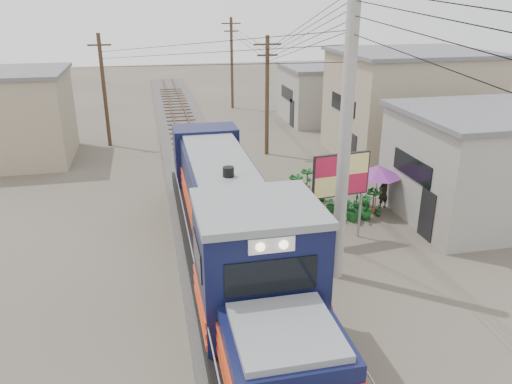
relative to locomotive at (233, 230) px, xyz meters
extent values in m
plane|color=#473F35|center=(0.00, -0.10, -1.81)|extent=(120.00, 120.00, 0.00)
cube|color=#595651|center=(0.00, 9.90, -1.73)|extent=(3.60, 70.00, 0.16)
cube|color=#51331E|center=(-0.54, 9.90, -1.55)|extent=(0.08, 70.00, 0.12)
cube|color=#51331E|center=(0.54, 9.90, -1.55)|extent=(0.08, 70.00, 0.12)
cube|color=black|center=(0.00, 0.05, -1.01)|extent=(3.06, 16.87, 0.58)
cube|color=black|center=(0.00, -5.22, -1.33)|extent=(2.32, 3.37, 0.69)
cube|color=black|center=(0.00, 5.33, -1.33)|extent=(2.32, 3.37, 0.69)
cube|color=black|center=(0.00, -6.48, -0.12)|extent=(2.51, 2.53, 1.58)
cube|color=black|center=(0.00, -3.85, 0.73)|extent=(3.00, 2.74, 3.27)
cube|color=slate|center=(0.00, -3.85, 2.41)|extent=(3.06, 2.88, 0.19)
cube|color=black|center=(0.00, -5.23, 1.31)|extent=(2.14, 0.06, 0.84)
cube|color=white|center=(0.00, -5.24, 2.10)|extent=(1.05, 0.06, 0.37)
cube|color=black|center=(0.00, 2.69, 0.30)|extent=(2.39, 10.33, 2.43)
cube|color=slate|center=(0.00, 2.69, 1.57)|extent=(2.14, 10.33, 0.19)
cube|color=red|center=(0.00, 0.05, -0.43)|extent=(3.10, 16.87, 0.15)
cube|color=red|center=(0.00, 0.05, -0.12)|extent=(3.10, 16.87, 0.15)
cube|color=red|center=(0.00, 0.05, 0.20)|extent=(3.10, 16.87, 0.15)
cylinder|color=#9E9B93|center=(3.50, -0.60, 3.19)|extent=(0.40, 0.40, 10.00)
cylinder|color=#4C3826|center=(4.50, 13.90, 1.69)|extent=(0.24, 0.24, 7.00)
cube|color=#4C3826|center=(4.50, 13.90, 4.69)|extent=(1.60, 0.10, 0.10)
cube|color=#4C3826|center=(4.50, 13.90, 4.09)|extent=(1.20, 0.10, 0.10)
cylinder|color=#4C3826|center=(4.80, 27.90, 1.94)|extent=(0.24, 0.24, 7.50)
cube|color=#4C3826|center=(4.80, 27.90, 5.19)|extent=(1.60, 0.10, 0.10)
cube|color=#4C3826|center=(4.80, 27.90, 4.59)|extent=(1.20, 0.10, 0.10)
cylinder|color=#4C3826|center=(-5.00, 17.90, 1.69)|extent=(0.24, 0.24, 7.00)
cube|color=#4C3826|center=(-5.00, 17.90, 4.69)|extent=(1.60, 0.10, 0.10)
cube|color=#4C3826|center=(-5.00, 17.90, 4.09)|extent=(1.20, 0.10, 0.10)
cube|color=gray|center=(11.50, 2.90, 0.44)|extent=(7.00, 6.00, 4.50)
cube|color=slate|center=(11.50, 2.90, 2.79)|extent=(7.35, 6.30, 0.20)
cube|color=black|center=(7.98, 2.90, 0.67)|extent=(0.05, 3.00, 0.90)
cube|color=gray|center=(12.50, 11.90, 1.19)|extent=(8.00, 7.00, 6.00)
cube|color=slate|center=(12.50, 11.90, 4.29)|extent=(8.40, 7.35, 0.20)
cube|color=black|center=(8.48, 11.90, 1.49)|extent=(0.05, 3.50, 0.90)
cube|color=gray|center=(11.00, 21.90, 0.19)|extent=(6.00, 6.00, 4.00)
cube|color=slate|center=(11.00, 21.90, 2.29)|extent=(6.30, 6.30, 0.20)
cube|color=black|center=(7.98, 21.90, 0.39)|extent=(0.05, 3.00, 0.90)
cube|color=gray|center=(-10.00, 15.90, 0.69)|extent=(6.00, 6.00, 5.00)
cube|color=slate|center=(-10.00, 15.90, 3.29)|extent=(6.30, 6.30, 0.20)
cylinder|color=#99999E|center=(3.55, 1.80, -0.49)|extent=(0.10, 0.10, 2.64)
cylinder|color=#99999E|center=(5.44, 2.04, -0.49)|extent=(0.10, 0.10, 2.64)
cube|color=black|center=(4.50, 1.92, 0.94)|extent=(2.32, 0.41, 1.69)
cube|color=#B9183C|center=(4.50, 1.89, 0.94)|extent=(2.21, 0.35, 1.58)
cylinder|color=black|center=(7.15, 4.21, -1.76)|extent=(0.40, 0.40, 0.10)
cylinder|color=#99999E|center=(7.15, 4.21, -0.81)|extent=(0.05, 0.05, 2.00)
cone|color=#752B81|center=(7.15, 4.21, 0.15)|extent=(2.13, 2.13, 0.50)
imported|color=black|center=(7.70, 4.59, -1.06)|extent=(0.63, 0.50, 1.50)
imported|color=#17521D|center=(4.41, 3.57, -1.48)|extent=(0.40, 0.33, 0.65)
imported|color=#17521D|center=(5.27, 3.67, -1.39)|extent=(0.49, 0.55, 0.84)
imported|color=#17521D|center=(5.86, 3.61, -1.28)|extent=(1.20, 1.14, 1.05)
imported|color=#17521D|center=(6.43, 3.59, -1.29)|extent=(0.65, 0.65, 1.03)
imported|color=#17521D|center=(7.10, 3.72, -1.47)|extent=(0.43, 0.42, 0.68)
imported|color=#17521D|center=(4.46, 4.72, -1.47)|extent=(0.48, 0.46, 0.68)
imported|color=#17521D|center=(5.26, 4.66, -1.45)|extent=(0.85, 0.81, 0.72)
imported|color=#17521D|center=(5.88, 4.73, -1.27)|extent=(0.71, 0.71, 1.07)
imported|color=#17521D|center=(6.49, 4.70, -1.27)|extent=(0.52, 0.65, 1.08)
imported|color=#17521D|center=(7.11, 4.90, -1.32)|extent=(0.56, 0.46, 0.99)
imported|color=#17521D|center=(4.58, 5.80, -1.26)|extent=(1.26, 1.30, 1.11)
imported|color=#17521D|center=(5.20, 5.99, -1.29)|extent=(0.61, 0.61, 1.04)
camera|label=1|loc=(-2.42, -14.69, 7.15)|focal=35.00mm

